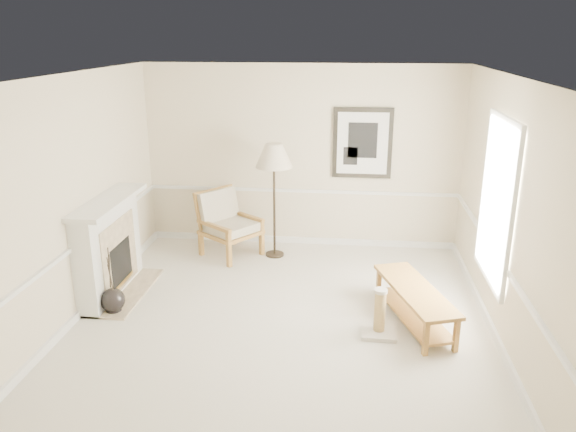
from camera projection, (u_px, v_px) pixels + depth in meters
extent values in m
plane|color=silver|center=(281.00, 323.00, 6.76)|extent=(5.50, 5.50, 0.00)
cube|color=beige|center=(302.00, 157.00, 8.91)|extent=(5.00, 0.04, 2.90)
cube|color=beige|center=(229.00, 332.00, 3.71)|extent=(5.00, 0.04, 2.90)
cube|color=beige|center=(69.00, 202.00, 6.57)|extent=(0.04, 5.50, 2.90)
cube|color=beige|center=(510.00, 216.00, 6.05)|extent=(0.04, 5.50, 2.90)
cube|color=white|center=(280.00, 76.00, 5.86)|extent=(5.00, 5.50, 0.04)
cube|color=white|center=(301.00, 240.00, 9.33)|extent=(4.95, 0.04, 0.10)
cube|color=white|center=(301.00, 191.00, 9.06)|extent=(4.95, 0.04, 0.05)
cube|color=white|center=(498.00, 201.00, 6.42)|extent=(0.03, 1.20, 1.80)
cube|color=white|center=(497.00, 201.00, 6.42)|extent=(0.05, 1.34, 1.94)
cube|color=black|center=(362.00, 143.00, 8.70)|extent=(0.92, 0.04, 1.10)
cube|color=white|center=(362.00, 144.00, 8.68)|extent=(0.78, 0.01, 0.96)
cube|color=black|center=(363.00, 140.00, 8.66)|extent=(0.45, 0.01, 0.55)
cube|color=white|center=(108.00, 249.00, 7.38)|extent=(0.28, 1.50, 1.25)
cube|color=white|center=(107.00, 201.00, 7.17)|extent=(0.46, 1.64, 0.06)
cube|color=#C6B28E|center=(120.00, 255.00, 7.39)|extent=(0.02, 1.05, 0.95)
cube|color=black|center=(121.00, 264.00, 7.43)|extent=(0.02, 0.62, 0.58)
cube|color=#B8963D|center=(123.00, 282.00, 7.51)|extent=(0.01, 0.66, 0.05)
cube|color=#C6B28E|center=(124.00, 292.00, 7.55)|extent=(0.60, 1.50, 0.03)
sphere|color=black|center=(113.00, 300.00, 6.97)|extent=(0.30, 0.30, 0.30)
cylinder|color=black|center=(114.00, 309.00, 7.01)|extent=(0.19, 0.19, 0.09)
cylinder|color=black|center=(110.00, 271.00, 6.85)|extent=(0.09, 0.11, 0.48)
cylinder|color=black|center=(110.00, 274.00, 6.86)|extent=(0.10, 0.13, 0.39)
cylinder|color=black|center=(109.00, 268.00, 6.84)|extent=(0.05, 0.06, 0.56)
cube|color=olive|center=(229.00, 254.00, 8.33)|extent=(0.09, 0.09, 0.41)
cube|color=olive|center=(201.00, 243.00, 8.77)|extent=(0.09, 0.09, 0.41)
cube|color=olive|center=(262.00, 242.00, 8.79)|extent=(0.09, 0.09, 0.41)
cube|color=olive|center=(234.00, 232.00, 9.23)|extent=(0.09, 0.09, 0.41)
cube|color=olive|center=(231.00, 232.00, 8.73)|extent=(1.06, 1.06, 0.05)
cube|color=olive|center=(216.00, 207.00, 8.85)|extent=(0.60, 0.71, 0.59)
cube|color=olive|center=(214.00, 226.00, 8.44)|extent=(0.64, 0.51, 0.05)
cube|color=olive|center=(247.00, 216.00, 8.90)|extent=(0.64, 0.51, 0.05)
cube|color=white|center=(231.00, 226.00, 8.70)|extent=(0.97, 0.97, 0.13)
cube|color=white|center=(219.00, 206.00, 8.80)|extent=(0.59, 0.68, 0.53)
cylinder|color=black|center=(275.00, 254.00, 8.82)|extent=(0.29, 0.29, 0.03)
cylinder|color=black|center=(274.00, 205.00, 8.57)|extent=(0.04, 0.04, 1.60)
cone|color=beige|center=(274.00, 156.00, 8.33)|extent=(0.71, 0.71, 0.35)
cube|color=olive|center=(415.00, 290.00, 6.66)|extent=(0.93, 1.63, 0.04)
cube|color=olive|center=(413.00, 314.00, 6.76)|extent=(0.83, 1.50, 0.03)
cube|color=olive|center=(426.00, 339.00, 6.04)|extent=(0.07, 0.07, 0.40)
cube|color=olive|center=(456.00, 335.00, 6.11)|extent=(0.07, 0.07, 0.40)
cube|color=olive|center=(379.00, 284.00, 7.36)|extent=(0.07, 0.07, 0.40)
cube|color=olive|center=(404.00, 281.00, 7.43)|extent=(0.07, 0.07, 0.40)
cube|color=beige|center=(379.00, 332.00, 6.52)|extent=(0.41, 0.41, 0.05)
cylinder|color=tan|center=(380.00, 311.00, 6.44)|extent=(0.13, 0.13, 0.48)
cylinder|color=beige|center=(381.00, 291.00, 6.36)|extent=(0.15, 0.15, 0.04)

